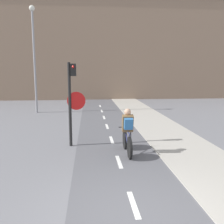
# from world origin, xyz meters

# --- Properties ---
(ground_plane) EXTENTS (120.00, 120.00, 0.00)m
(ground_plane) POSITION_xyz_m (0.00, 0.00, 0.00)
(ground_plane) COLOR slate
(bike_lane) EXTENTS (2.75, 60.00, 0.02)m
(bike_lane) POSITION_xyz_m (0.00, 0.01, 0.01)
(bike_lane) COLOR #56565B
(bike_lane) RESTS_ON ground_plane
(building_row_background) EXTENTS (60.00, 5.20, 10.25)m
(building_row_background) POSITION_xyz_m (0.00, 22.78, 5.13)
(building_row_background) COLOR #89705B
(building_row_background) RESTS_ON ground_plane
(traffic_light_pole) EXTENTS (0.67, 0.25, 3.10)m
(traffic_light_pole) POSITION_xyz_m (-1.51, 4.90, 1.92)
(traffic_light_pole) COLOR black
(traffic_light_pole) RESTS_ON ground_plane
(street_lamp_far) EXTENTS (0.36, 0.36, 6.94)m
(street_lamp_far) POSITION_xyz_m (-4.43, 12.90, 4.23)
(street_lamp_far) COLOR gray
(street_lamp_far) RESTS_ON ground_plane
(cyclist_near) EXTENTS (0.46, 1.78, 1.56)m
(cyclist_near) POSITION_xyz_m (0.38, 3.77, 0.73)
(cyclist_near) COLOR black
(cyclist_near) RESTS_ON ground_plane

